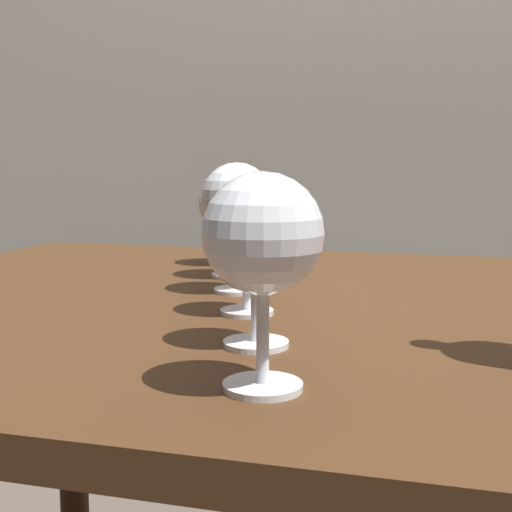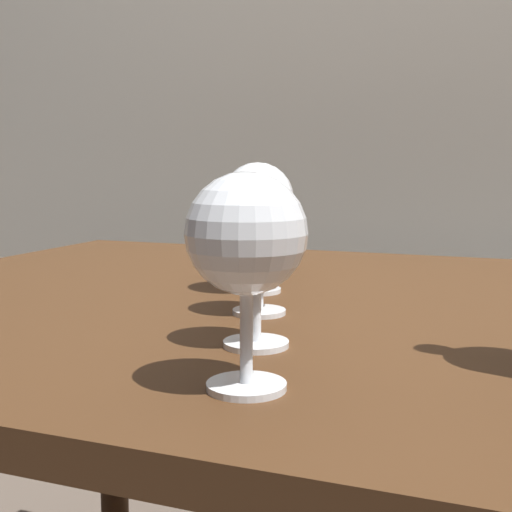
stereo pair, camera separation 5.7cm
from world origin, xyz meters
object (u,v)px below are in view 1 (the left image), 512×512
Objects in this scene: wine_glass_merlot at (237,201)px; wine_glass_white at (247,225)px; wine_glass_cabernet at (235,203)px; wine_glass_amber at (263,237)px; wine_glass_rose at (226,205)px; wine_glass_chardonnay at (256,224)px.

wine_glass_white is at bearing -68.54° from wine_glass_merlot.
wine_glass_merlot is 0.11m from wine_glass_cabernet.
wine_glass_amber is 0.59m from wine_glass_rose.
wine_glass_white is at bearing 108.40° from wine_glass_amber.
wine_glass_chardonnay is 0.98× the size of wine_glass_cabernet.
wine_glass_cabernet is (-0.15, 0.45, -0.00)m from wine_glass_amber.
wine_glass_cabernet reaches higher than wine_glass_white.
wine_glass_chardonnay is at bearing -69.65° from wine_glass_merlot.
wine_glass_chardonnay is at bearing 107.39° from wine_glass_amber.
wine_glass_cabernet is 1.08× the size of wine_glass_rose.
wine_glass_merlot is at bearing 110.35° from wine_glass_chardonnay.
wine_glass_chardonnay is (-0.03, 0.11, -0.00)m from wine_glass_amber.
wine_glass_amber is 0.36m from wine_glass_merlot.
wine_glass_cabernet is (-0.12, 0.34, -0.00)m from wine_glass_chardonnay.
wine_glass_merlot is 1.06× the size of wine_glass_cabernet.
wine_glass_merlot is at bearing -71.95° from wine_glass_cabernet.
wine_glass_chardonnay is 1.08× the size of wine_glass_white.
wine_glass_white is at bearing -70.17° from wine_glass_cabernet.
wine_glass_rose reaches higher than wine_glass_white.
wine_glass_chardonnay is at bearing -70.70° from wine_glass_white.
wine_glass_amber is at bearing -70.09° from wine_glass_rose.
wine_glass_amber is 1.01× the size of wine_glass_cabernet.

